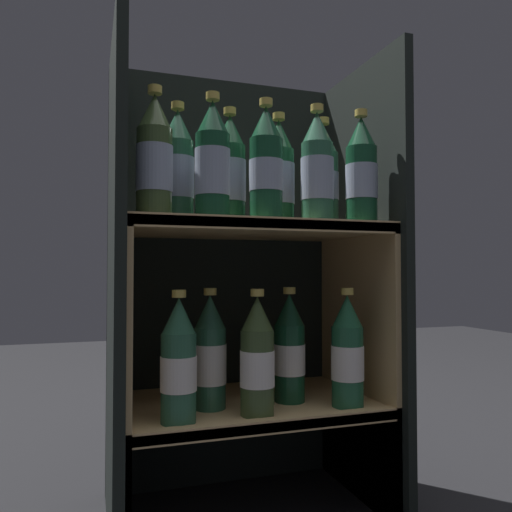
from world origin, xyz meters
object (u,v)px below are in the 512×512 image
at_px(bottle_upper_front_2, 267,167).
at_px(bottle_upper_back_1, 230,173).
at_px(bottle_upper_front_4, 361,174).
at_px(bottle_upper_front_0, 154,160).
at_px(bottle_upper_back_3, 324,178).
at_px(bottle_lower_front_2, 347,354).
at_px(bottle_lower_back_0, 210,355).
at_px(bottle_upper_front_1, 213,164).
at_px(bottle_lower_back_1, 289,350).
at_px(bottle_upper_back_0, 177,170).
at_px(bottle_lower_front_0, 179,363).
at_px(bottle_upper_front_3, 317,171).
at_px(bottle_upper_back_2, 279,176).
at_px(bottle_lower_front_1, 257,359).

bearing_deg(bottle_upper_front_2, bottle_upper_back_1, 125.88).
bearing_deg(bottle_upper_front_4, bottle_upper_front_0, 180.00).
xyz_separation_m(bottle_upper_back_3, bottle_lower_front_2, (0.02, -0.07, -0.37)).
relative_size(bottle_upper_back_3, bottle_lower_back_0, 1.00).
distance_m(bottle_upper_front_2, bottle_lower_back_0, 0.39).
xyz_separation_m(bottle_upper_front_1, bottle_upper_back_3, (0.27, 0.07, 0.00)).
distance_m(bottle_upper_back_3, bottle_lower_back_1, 0.38).
relative_size(bottle_upper_front_0, bottle_lower_back_0, 1.00).
distance_m(bottle_upper_back_0, bottle_lower_front_0, 0.38).
bearing_deg(bottle_upper_back_0, bottle_lower_front_2, -12.52).
bearing_deg(bottle_lower_front_0, bottle_lower_back_0, 44.70).
relative_size(bottle_upper_front_0, bottle_upper_back_1, 1.00).
distance_m(bottle_upper_front_0, bottle_lower_front_0, 0.37).
xyz_separation_m(bottle_upper_back_3, bottle_lower_back_0, (-0.25, 0.00, -0.37)).
distance_m(bottle_upper_front_1, bottle_upper_back_3, 0.28).
height_order(bottle_upper_front_1, bottle_upper_back_3, same).
height_order(bottle_upper_front_1, bottle_lower_front_0, bottle_upper_front_1).
xyz_separation_m(bottle_upper_front_3, bottle_upper_back_0, (-0.27, 0.07, 0.00)).
height_order(bottle_upper_front_2, bottle_upper_back_1, same).
distance_m(bottle_upper_front_0, bottle_upper_back_2, 0.28).
bearing_deg(bottle_lower_back_0, bottle_upper_front_3, -20.19).
bearing_deg(bottle_upper_back_3, bottle_upper_front_1, -164.37).
height_order(bottle_upper_front_4, bottle_lower_back_1, bottle_upper_front_4).
relative_size(bottle_upper_front_0, bottle_upper_front_3, 1.00).
bearing_deg(bottle_lower_back_1, bottle_lower_back_0, 180.00).
height_order(bottle_upper_back_2, bottle_lower_back_0, bottle_upper_back_2).
bearing_deg(bottle_upper_back_2, bottle_lower_front_1, -134.51).
height_order(bottle_lower_front_0, bottle_lower_front_2, same).
bearing_deg(bottle_upper_back_1, bottle_lower_front_1, -65.03).
relative_size(bottle_upper_front_1, bottle_upper_front_2, 1.00).
bearing_deg(bottle_upper_back_2, bottle_upper_back_1, 180.00).
bearing_deg(bottle_lower_back_0, bottle_lower_front_1, -44.70).
bearing_deg(bottle_upper_front_4, bottle_upper_back_1, 164.18).
bearing_deg(bottle_upper_front_0, bottle_upper_back_0, 54.17).
distance_m(bottle_upper_front_1, bottle_upper_back_0, 0.09).
distance_m(bottle_upper_back_1, bottle_lower_front_2, 0.44).
height_order(bottle_upper_front_4, bottle_lower_back_0, bottle_upper_front_4).
bearing_deg(bottle_upper_front_0, bottle_lower_back_0, 31.65).
bearing_deg(bottle_upper_back_3, bottle_upper_front_2, -154.83).
height_order(bottle_upper_front_3, bottle_upper_back_0, same).
height_order(bottle_upper_back_1, bottle_lower_back_0, bottle_upper_back_1).
relative_size(bottle_upper_front_3, bottle_lower_front_2, 1.00).
height_order(bottle_upper_back_2, bottle_lower_back_1, bottle_upper_back_2).
relative_size(bottle_upper_back_2, bottle_lower_front_2, 1.00).
bearing_deg(bottle_upper_front_0, bottle_upper_front_1, -0.00).
bearing_deg(bottle_upper_front_2, bottle_upper_front_3, -0.00).
distance_m(bottle_lower_front_2, bottle_lower_back_0, 0.28).
relative_size(bottle_upper_back_3, bottle_lower_front_2, 1.00).
bearing_deg(bottle_upper_back_2, bottle_upper_front_2, -125.95).
xyz_separation_m(bottle_upper_front_4, bottle_upper_back_0, (-0.37, 0.07, -0.00)).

